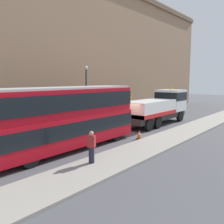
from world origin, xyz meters
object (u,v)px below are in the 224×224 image
at_px(traffic_cone_near_bus, 139,135).
at_px(recovery_tow_truck, 159,107).
at_px(pedestrian_onlooker, 91,147).
at_px(double_decker_bus, 66,116).
at_px(street_lamp, 86,91).

bearing_deg(traffic_cone_near_bus, recovery_tow_truck, 16.94).
bearing_deg(traffic_cone_near_bus, pedestrian_onlooker, -169.11).
relative_size(double_decker_bus, pedestrian_onlooker, 6.47).
xyz_separation_m(recovery_tow_truck, street_lamp, (-5.40, 4.99, 1.71)).
relative_size(recovery_tow_truck, double_decker_bus, 0.92).
xyz_separation_m(double_decker_bus, pedestrian_onlooker, (-1.04, -3.29, -1.25)).
bearing_deg(street_lamp, double_decker_bus, -143.55).
bearing_deg(traffic_cone_near_bus, double_decker_bus, 159.46).
bearing_deg(recovery_tow_truck, street_lamp, 137.04).
bearing_deg(street_lamp, pedestrian_onlooker, -133.26).
distance_m(traffic_cone_near_bus, street_lamp, 7.81).
height_order(recovery_tow_truck, pedestrian_onlooker, recovery_tow_truck).
distance_m(recovery_tow_truck, double_decker_bus, 12.17).
height_order(double_decker_bus, pedestrian_onlooker, double_decker_bus).
bearing_deg(double_decker_bus, pedestrian_onlooker, -107.70).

